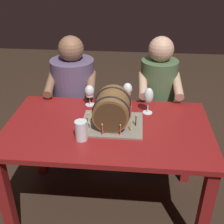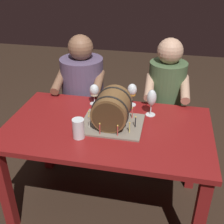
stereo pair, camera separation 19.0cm
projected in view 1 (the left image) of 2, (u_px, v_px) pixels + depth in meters
ground_plane at (108, 204)px, 2.29m from camera, size 8.00×8.00×0.00m
dining_table at (108, 140)px, 1.99m from camera, size 1.40×0.81×0.74m
barrel_cake at (112, 110)px, 1.89m from camera, size 0.41×0.34×0.25m
wine_glass_amber at (127, 90)px, 2.15m from camera, size 0.07×0.07×0.18m
wine_glass_empty at (149, 96)px, 2.03m from camera, size 0.07×0.07×0.20m
wine_glass_white at (90, 92)px, 2.15m from camera, size 0.07×0.07×0.16m
beer_pint at (81, 131)px, 1.77m from camera, size 0.08×0.08×0.13m
person_seated_left at (75, 104)px, 2.59m from camera, size 0.43×0.50×1.18m
person_seated_right at (156, 110)px, 2.54m from camera, size 0.36×0.46×1.19m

